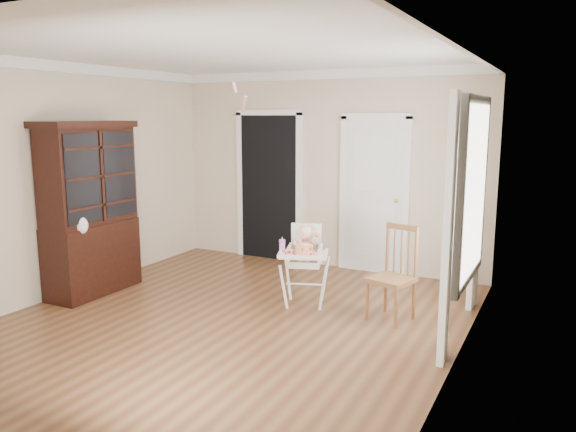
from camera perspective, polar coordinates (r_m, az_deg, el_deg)
The scene contains 16 objects.
floor at distance 5.93m, azimuth -5.85°, elevation -10.58°, with size 5.00×5.00×0.00m, color #53321C.
ceiling at distance 5.58m, azimuth -6.37°, elevation 16.32°, with size 5.00×5.00×0.00m, color white.
wall_back at distance 7.80m, azimuth 3.92°, elevation 4.66°, with size 4.50×4.50×0.00m, color beige.
wall_left at distance 7.07m, azimuth -21.64°, elevation 3.40°, with size 5.00×5.00×0.00m, color beige.
wall_right at distance 4.78m, azimuth 17.22°, elevation 0.73°, with size 5.00×5.00×0.00m, color beige.
crown_molding at distance 5.58m, azimuth -6.36°, elevation 15.71°, with size 4.50×5.00×0.12m, color white, non-canonical shape.
doorway at distance 8.20m, azimuth -1.95°, elevation 3.25°, with size 1.06×0.05×2.22m.
closet_door at distance 7.58m, azimuth 8.71°, elevation 1.92°, with size 0.96×0.09×2.13m.
window_right at distance 5.58m, azimuth 17.86°, elevation 1.34°, with size 0.13×1.84×2.30m.
high_chair at distance 6.23m, azimuth 1.73°, elevation -4.02°, with size 0.70×0.79×0.92m.
baby at distance 6.22m, azimuth 1.77°, elevation -2.79°, with size 0.30×0.22×0.41m.
cake at distance 5.97m, azimuth 1.64°, elevation -3.41°, with size 0.24×0.24×0.11m.
sippy_cup at distance 6.10m, azimuth -0.59°, elevation -2.98°, with size 0.07×0.07×0.16m.
china_cabinet at distance 6.98m, azimuth -19.48°, elevation 0.70°, with size 0.54×1.21×2.03m.
dining_chair at distance 5.92m, azimuth 10.61°, elevation -6.05°, with size 0.50×0.50×0.99m.
streamer at distance 6.70m, azimuth -5.44°, elevation 12.91°, with size 0.03×0.50×0.02m, color pink, non-canonical shape.
Camera 1 is at (3.02, -4.66, 2.10)m, focal length 35.00 mm.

